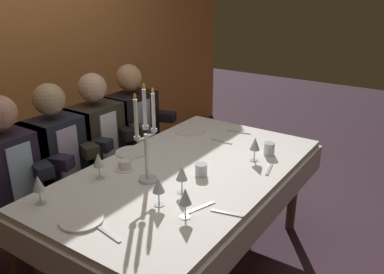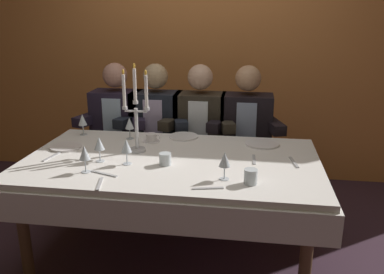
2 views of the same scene
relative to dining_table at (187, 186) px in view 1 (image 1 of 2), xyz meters
The scene contains 26 objects.
ground_plane 0.62m from the dining_table, ahead, with size 12.00×12.00×0.00m, color #3B2633.
back_wall 1.81m from the dining_table, 90.00° to the left, with size 6.00×0.12×2.70m, color #D88241.
dining_table is the anchor object (origin of this frame).
candelabra 0.46m from the dining_table, 157.91° to the left, with size 0.19×0.11×0.59m.
dinner_plate_0 0.71m from the dining_table, 32.54° to the left, with size 0.24×0.24×0.01m, color white.
dinner_plate_1 0.48m from the dining_table, 90.53° to the left, with size 0.22×0.22×0.01m, color white.
dinner_plate_2 0.79m from the dining_table, behind, with size 0.22×0.22×0.01m, color white.
wine_glass_0 0.51m from the dining_table, 164.34° to the right, with size 0.07×0.07×0.16m.
wine_glass_1 0.37m from the dining_table, 150.66° to the right, with size 0.07×0.07×0.16m.
wine_glass_2 0.59m from the dining_table, 136.45° to the left, with size 0.07×0.07×0.16m.
wine_glass_3 0.91m from the dining_table, 151.77° to the left, with size 0.07×0.07×0.16m.
wine_glass_4 0.52m from the dining_table, 39.11° to the right, with size 0.07×0.07×0.16m.
wine_glass_5 0.60m from the dining_table, 146.11° to the right, with size 0.07×0.07×0.16m.
water_tumbler_0 0.20m from the dining_table, 97.64° to the right, with size 0.08×0.08×0.08m, color silver.
water_tumbler_1 0.63m from the dining_table, 33.43° to the right, with size 0.07×0.07×0.09m, color silver.
coffee_cup_0 0.42m from the dining_table, 123.45° to the left, with size 0.13×0.12×0.06m.
fork_0 0.55m from the dining_table, ahead, with size 0.17×0.02×0.01m, color #B7B7BC.
spoon_1 0.57m from the dining_table, 123.79° to the right, with size 0.17×0.02×0.01m, color #B7B7BC.
fork_2 0.80m from the dining_table, behind, with size 0.17×0.02×0.01m, color #B7B7BC.
knife_3 0.79m from the dining_table, ahead, with size 0.19×0.02×0.01m, color #B7B7BC.
spoon_4 0.54m from the dining_table, 56.74° to the right, with size 0.17×0.02×0.01m, color #B7B7BC.
knife_5 0.48m from the dining_table, 136.54° to the right, with size 0.19×0.02×0.01m, color #B7B7BC.
seated_diner_0 1.11m from the dining_table, 126.62° to the left, with size 0.63×0.48×1.24m.
seated_diner_1 0.94m from the dining_table, 109.04° to the left, with size 0.63×0.48×1.24m.
seated_diner_2 0.90m from the dining_table, 85.35° to the left, with size 0.63×0.48×1.24m.
seated_diner_3 1.01m from the dining_table, 62.36° to the left, with size 0.63×0.48×1.24m.
Camera 1 is at (-1.87, -1.30, 1.85)m, focal length 37.32 mm.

